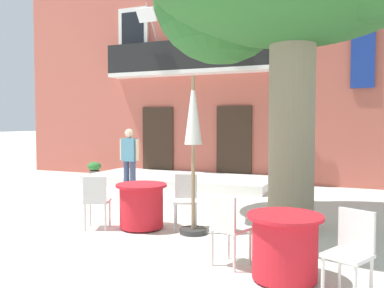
% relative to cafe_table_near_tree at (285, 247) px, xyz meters
% --- Properties ---
extents(ground_plane, '(120.00, 120.00, 0.00)m').
position_rel_cafe_table_near_tree_xyz_m(ground_plane, '(-3.28, 2.40, -0.39)').
color(ground_plane, silver).
extents(building_facade, '(13.00, 5.09, 7.50)m').
position_rel_cafe_table_near_tree_xyz_m(building_facade, '(-4.14, 9.39, 3.36)').
color(building_facade, '#BC5B4C').
rests_on(building_facade, ground).
extents(entrance_step_platform, '(5.42, 2.31, 0.25)m').
position_rel_cafe_table_near_tree_xyz_m(entrance_step_platform, '(-4.14, 6.25, -0.27)').
color(entrance_step_platform, silver).
rests_on(entrance_step_platform, ground).
extents(cafe_table_near_tree, '(0.86, 0.86, 0.76)m').
position_rel_cafe_table_near_tree_xyz_m(cafe_table_near_tree, '(0.00, 0.00, 0.00)').
color(cafe_table_near_tree, red).
rests_on(cafe_table_near_tree, ground).
extents(cafe_chair_near_tree_0, '(0.51, 0.51, 0.91)m').
position_rel_cafe_table_near_tree_xyz_m(cafe_chair_near_tree_0, '(-0.73, 0.17, 0.14)').
color(cafe_chair_near_tree_0, silver).
rests_on(cafe_chair_near_tree_0, ground).
extents(cafe_chair_near_tree_1, '(0.53, 0.53, 0.91)m').
position_rel_cafe_table_near_tree_xyz_m(cafe_chair_near_tree_1, '(0.71, -0.25, 0.14)').
color(cafe_chair_near_tree_1, silver).
rests_on(cafe_chair_near_tree_1, ground).
extents(cafe_table_middle, '(0.86, 0.86, 0.76)m').
position_rel_cafe_table_near_tree_xyz_m(cafe_table_middle, '(-2.66, 1.40, 0.00)').
color(cafe_table_middle, red).
rests_on(cafe_table_middle, ground).
extents(cafe_chair_middle_0, '(0.52, 0.52, 0.91)m').
position_rel_cafe_table_near_tree_xyz_m(cafe_chair_middle_0, '(-3.33, 1.04, 0.14)').
color(cafe_chair_middle_0, silver).
rests_on(cafe_chair_middle_0, ground).
extents(cafe_chair_middle_1, '(0.52, 0.52, 0.91)m').
position_rel_cafe_table_near_tree_xyz_m(cafe_chair_middle_1, '(-1.99, 1.73, 0.14)').
color(cafe_chair_middle_1, silver).
rests_on(cafe_chair_middle_1, ground).
extents(cafe_umbrella, '(0.44, 0.44, 2.55)m').
position_rel_cafe_table_near_tree_xyz_m(cafe_umbrella, '(-1.73, 1.44, 1.27)').
color(cafe_umbrella, '#997A56').
rests_on(cafe_umbrella, ground).
extents(ground_planter_left, '(0.44, 0.44, 0.53)m').
position_rel_cafe_table_near_tree_xyz_m(ground_planter_left, '(-7.20, 6.31, -0.09)').
color(ground_planter_left, slate).
rests_on(ground_planter_left, ground).
extents(pedestrian_near_entrance, '(0.53, 0.24, 1.65)m').
position_rel_cafe_table_near_tree_xyz_m(pedestrian_near_entrance, '(-4.46, 3.97, 0.54)').
color(pedestrian_near_entrance, '#384260').
rests_on(pedestrian_near_entrance, ground).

